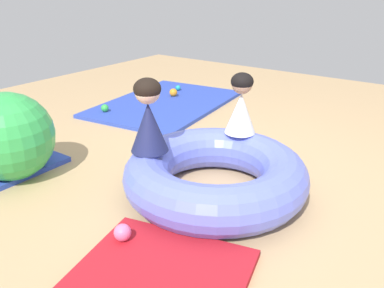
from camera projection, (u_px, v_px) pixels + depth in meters
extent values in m
plane|color=tan|center=(222.00, 187.00, 2.94)|extent=(8.00, 8.00, 0.00)
cube|color=#2D47B7|center=(166.00, 103.00, 4.84)|extent=(1.97, 1.47, 0.04)
torus|color=#6070E5|center=(215.00, 174.00, 2.78)|extent=(1.28, 1.28, 0.32)
cone|color=white|center=(241.00, 113.00, 3.03)|extent=(0.27, 0.27, 0.31)
sphere|color=tan|center=(242.00, 84.00, 2.94)|extent=(0.16, 0.16, 0.16)
ellipsoid|color=black|center=(242.00, 81.00, 2.94)|extent=(0.17, 0.17, 0.13)
cone|color=navy|center=(149.00, 127.00, 2.70)|extent=(0.35, 0.35, 0.34)
sphere|color=beige|center=(147.00, 91.00, 2.61)|extent=(0.17, 0.17, 0.17)
ellipsoid|color=black|center=(147.00, 89.00, 2.60)|extent=(0.18, 0.18, 0.15)
sphere|color=teal|center=(178.00, 88.00, 5.32)|extent=(0.07, 0.07, 0.07)
sphere|color=pink|center=(122.00, 232.00, 2.26)|extent=(0.10, 0.10, 0.10)
sphere|color=green|center=(105.00, 108.00, 4.46)|extent=(0.09, 0.09, 0.09)
sphere|color=orange|center=(173.00, 92.00, 5.05)|extent=(0.10, 0.10, 0.10)
sphere|color=green|center=(9.00, 137.00, 2.97)|extent=(0.67, 0.67, 0.67)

